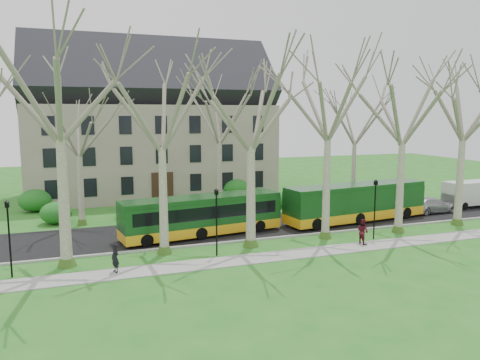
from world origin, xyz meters
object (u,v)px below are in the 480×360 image
object	(u,v)px
sedan	(432,205)
pedestrian_b	(363,231)
pedestrian_a	(115,258)
bus_lead	(202,215)
bus_follow	(356,202)
van_a	(472,194)

from	to	relation	value
sedan	pedestrian_b	xyz separation A→B (m)	(-12.11, -6.74, 0.17)
pedestrian_a	pedestrian_b	size ratio (longest dim) A/B	0.95
sedan	bus_lead	bearing A→B (deg)	90.74
bus_follow	pedestrian_a	world-z (taller)	bus_follow
bus_lead	van_a	size ratio (longest dim) A/B	2.12
bus_follow	sedan	world-z (taller)	bus_follow
sedan	van_a	distance (m)	5.79
pedestrian_a	bus_follow	bearing A→B (deg)	85.13
bus_lead	van_a	world-z (taller)	bus_lead
sedan	pedestrian_a	world-z (taller)	pedestrian_a
bus_follow	sedan	bearing A→B (deg)	-3.59
bus_lead	bus_follow	xyz separation A→B (m)	(13.53, 0.21, 0.10)
pedestrian_b	sedan	bearing A→B (deg)	-70.39
van_a	pedestrian_b	xyz separation A→B (m)	(-17.79, -7.69, -0.37)
bus_follow	van_a	distance (m)	14.26
pedestrian_a	bus_lead	bearing A→B (deg)	109.95
bus_lead	van_a	distance (m)	27.77
bus_lead	bus_follow	bearing A→B (deg)	-7.12
bus_follow	pedestrian_b	world-z (taller)	bus_follow
bus_follow	pedestrian_a	size ratio (longest dim) A/B	7.72
bus_follow	van_a	world-z (taller)	bus_follow
van_a	pedestrian_b	world-z (taller)	van_a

